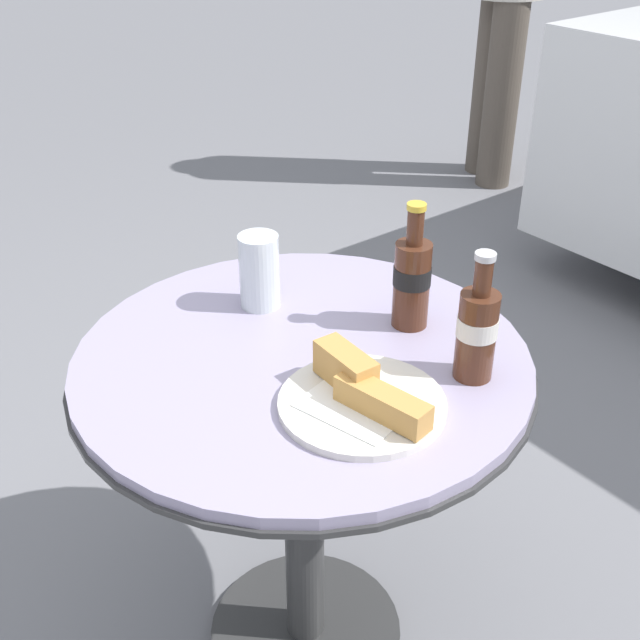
{
  "coord_description": "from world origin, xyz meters",
  "views": [
    {
      "loc": [
        0.88,
        -0.65,
        1.4
      ],
      "look_at": [
        0.0,
        0.04,
        0.74
      ],
      "focal_mm": 45.0,
      "sensor_mm": 36.0,
      "label": 1
    }
  ],
  "objects_px": {
    "bistro_table": "(303,427)",
    "drinking_glass": "(259,274)",
    "cola_bottle_right": "(477,330)",
    "cola_bottle_left": "(412,279)",
    "lunch_plate_near": "(362,396)"
  },
  "relations": [
    {
      "from": "drinking_glass",
      "to": "lunch_plate_near",
      "type": "xyz_separation_m",
      "value": [
        0.34,
        -0.05,
        -0.04
      ]
    },
    {
      "from": "bistro_table",
      "to": "lunch_plate_near",
      "type": "height_order",
      "value": "lunch_plate_near"
    },
    {
      "from": "bistro_table",
      "to": "drinking_glass",
      "type": "relative_size",
      "value": 5.6
    },
    {
      "from": "drinking_glass",
      "to": "lunch_plate_near",
      "type": "relative_size",
      "value": 0.54
    },
    {
      "from": "bistro_table",
      "to": "cola_bottle_left",
      "type": "xyz_separation_m",
      "value": [
        0.04,
        0.2,
        0.24
      ]
    },
    {
      "from": "bistro_table",
      "to": "cola_bottle_left",
      "type": "distance_m",
      "value": 0.31
    },
    {
      "from": "drinking_glass",
      "to": "lunch_plate_near",
      "type": "height_order",
      "value": "drinking_glass"
    },
    {
      "from": "cola_bottle_left",
      "to": "drinking_glass",
      "type": "xyz_separation_m",
      "value": [
        -0.21,
        -0.16,
        -0.03
      ]
    },
    {
      "from": "bistro_table",
      "to": "drinking_glass",
      "type": "height_order",
      "value": "drinking_glass"
    },
    {
      "from": "cola_bottle_left",
      "to": "drinking_glass",
      "type": "height_order",
      "value": "cola_bottle_left"
    },
    {
      "from": "bistro_table",
      "to": "cola_bottle_right",
      "type": "height_order",
      "value": "cola_bottle_right"
    },
    {
      "from": "cola_bottle_right",
      "to": "drinking_glass",
      "type": "relative_size",
      "value": 1.56
    },
    {
      "from": "cola_bottle_right",
      "to": "drinking_glass",
      "type": "distance_m",
      "value": 0.41
    },
    {
      "from": "bistro_table",
      "to": "lunch_plate_near",
      "type": "xyz_separation_m",
      "value": [
        0.17,
        -0.02,
        0.17
      ]
    },
    {
      "from": "cola_bottle_left",
      "to": "drinking_glass",
      "type": "distance_m",
      "value": 0.27
    }
  ]
}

